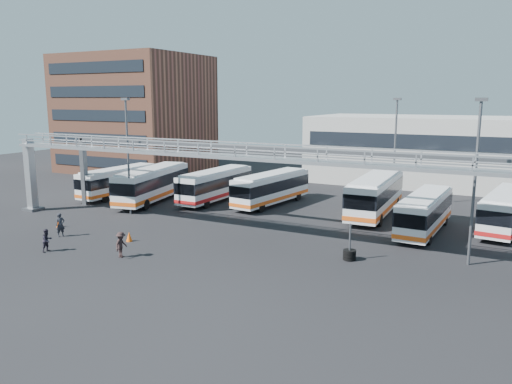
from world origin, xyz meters
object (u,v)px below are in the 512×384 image
at_px(light_pole_back, 395,147).
at_px(bus_6, 425,211).
at_px(bus_5, 376,194).
at_px(cone_right, 129,237).
at_px(bus_1, 153,183).
at_px(light_pole_left, 128,150).
at_px(bus_0, 119,181).
at_px(cone_left, 59,222).
at_px(pedestrian_a, 60,225).
at_px(light_pole_mid, 475,173).
at_px(bus_3, 271,187).
at_px(pedestrian_b, 47,240).
at_px(bus_7, 506,209).
at_px(pedestrian_c, 121,245).
at_px(tire_stack, 349,254).
at_px(bus_2, 216,184).

xyz_separation_m(light_pole_back, bus_6, (4.29, -8.44, -4.04)).
bearing_deg(bus_5, bus_6, -41.30).
bearing_deg(cone_right, bus_1, 122.03).
relative_size(light_pole_left, light_pole_back, 1.00).
xyz_separation_m(bus_0, cone_left, (4.61, -12.01, -1.30)).
xyz_separation_m(bus_5, pedestrian_a, (-19.08, -17.62, -1.05)).
height_order(light_pole_mid, cone_right, light_pole_mid).
distance_m(bus_3, pedestrian_b, 21.62).
xyz_separation_m(bus_7, cone_left, (-31.69, -15.25, -1.33)).
xyz_separation_m(bus_1, pedestrian_b, (4.23, -16.31, -1.11)).
distance_m(bus_0, pedestrian_c, 21.29).
bearing_deg(bus_6, tire_stack, -106.26).
bearing_deg(pedestrian_c, light_pole_left, 29.68).
xyz_separation_m(pedestrian_c, cone_right, (-2.07, 3.07, -0.49)).
bearing_deg(bus_5, tire_stack, -84.49).
xyz_separation_m(bus_1, bus_6, (25.92, 0.41, -0.21)).
xyz_separation_m(bus_0, tire_stack, (27.74, -9.31, -1.28)).
bearing_deg(cone_left, light_pole_back, 42.63).
relative_size(pedestrian_a, cone_right, 2.50).
relative_size(bus_0, pedestrian_c, 5.92).
bearing_deg(pedestrian_a, light_pole_back, -18.04).
xyz_separation_m(light_pole_left, bus_7, (29.74, 9.04, -4.02)).
relative_size(light_pole_mid, bus_7, 0.98).
bearing_deg(cone_left, bus_7, 25.69).
distance_m(bus_1, tire_stack, 24.43).
bearing_deg(bus_6, bus_0, -177.77).
relative_size(cone_right, tire_stack, 0.30).
bearing_deg(light_pole_mid, tire_stack, -159.88).
distance_m(bus_3, bus_5, 10.03).
bearing_deg(bus_0, light_pole_mid, -9.76).
bearing_deg(light_pole_back, bus_5, -96.47).
xyz_separation_m(bus_7, pedestrian_b, (-27.14, -20.20, -0.93)).
bearing_deg(pedestrian_b, cone_left, 41.97).
bearing_deg(light_pole_left, cone_right, -49.27).
relative_size(cone_left, tire_stack, 0.32).
xyz_separation_m(cone_left, tire_stack, (23.13, 2.71, 0.02)).
height_order(bus_1, cone_right, bus_1).
bearing_deg(pedestrian_a, cone_left, 74.51).
height_order(bus_5, tire_stack, bus_5).
height_order(bus_1, bus_3, bus_1).
height_order(bus_3, pedestrian_c, bus_3).
bearing_deg(bus_0, bus_3, 13.74).
bearing_deg(tire_stack, cone_right, -168.06).
bearing_deg(bus_6, bus_7, 35.25).
bearing_deg(bus_2, light_pole_left, -113.24).
distance_m(light_pole_back, pedestrian_c, 27.16).
height_order(bus_0, bus_3, bus_3).
height_order(bus_2, cone_right, bus_2).
distance_m(bus_7, pedestrian_a, 33.99).
distance_m(pedestrian_b, tire_stack, 20.10).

